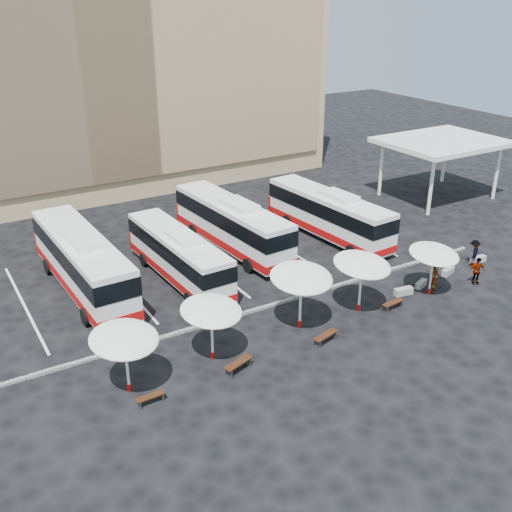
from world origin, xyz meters
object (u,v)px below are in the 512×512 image
passenger_2 (477,271)px  passenger_3 (474,253)px  sunshade_4 (434,254)px  passenger_0 (435,278)px  bus_3 (329,213)px  conc_bench_0 (403,291)px  conc_bench_1 (421,284)px  bus_0 (82,261)px  sunshade_0 (124,339)px  bus_1 (178,254)px  sunshade_2 (301,278)px  bus_2 (232,223)px  wood_bench_3 (393,304)px  wood_bench_1 (238,364)px  sunshade_1 (211,311)px  passenger_1 (432,271)px  wood_bench_2 (326,336)px  sunshade_3 (362,265)px  conc_bench_2 (448,271)px  conc_bench_3 (478,259)px

passenger_2 → passenger_3: 2.91m
sunshade_4 → passenger_0: size_ratio=1.73×
bus_3 → conc_bench_0: bus_3 is taller
conc_bench_1 → bus_0: bearing=150.3°
sunshade_0 → conc_bench_1: bearing=2.0°
bus_1 → sunshade_2: 9.56m
passenger_2 → bus_2: bearing=150.1°
bus_1 → wood_bench_3: size_ratio=7.12×
wood_bench_3 → bus_3: bearing=72.4°
wood_bench_1 → passenger_0: (14.53, 1.10, 0.54)m
sunshade_4 → passenger_3: sunshade_4 is taller
sunshade_1 → conc_bench_1: size_ratio=3.81×
sunshade_0 → wood_bench_3: bearing=-1.8°
bus_3 → sunshade_1: bearing=-150.4°
bus_0 → passenger_1: 21.88m
conc_bench_1 → passenger_2: size_ratio=0.58×
wood_bench_2 → wood_bench_3: (5.58, 0.89, -0.03)m
bus_2 → conc_bench_0: 13.04m
passenger_3 → wood_bench_3: bearing=-18.9°
sunshade_0 → passenger_1: (20.44, 0.78, -1.99)m
bus_2 → bus_3: bus_2 is taller
sunshade_3 → passenger_3: sunshade_3 is taller
bus_1 → passenger_2: (15.88, -10.29, -0.84)m
bus_3 → passenger_2: (3.33, -11.11, -0.98)m
wood_bench_2 → passenger_0: (9.30, 1.24, 0.55)m
bus_2 → conc_bench_1: 13.69m
bus_2 → passenger_0: bearing=-62.4°
conc_bench_2 → passenger_2: 2.04m
wood_bench_3 → wood_bench_1: bearing=-176.0°
wood_bench_1 → sunshade_2: bearing=21.0°
wood_bench_3 → passenger_0: bearing=5.4°
bus_0 → conc_bench_1: bus_0 is taller
bus_1 → wood_bench_2: bus_1 is taller
passenger_2 → bus_1: bearing=167.8°
bus_1 → sunshade_4: 15.77m
sunshade_2 → bus_3: bearing=46.3°
bus_3 → sunshade_2: 13.47m
bus_0 → passenger_3: bearing=-24.3°
conc_bench_2 → conc_bench_3: bearing=4.8°
sunshade_3 → wood_bench_1: 9.49m
sunshade_0 → bus_1: bearing=54.2°
bus_1 → bus_3: size_ratio=0.92×
wood_bench_3 → sunshade_0: bearing=178.2°
bus_3 → sunshade_1: size_ratio=2.93×
passenger_3 → sunshade_0: bearing=-27.4°
conc_bench_2 → passenger_1: bearing=-169.9°
conc_bench_1 → passenger_3: size_ratio=0.59×
bus_1 → passenger_3: size_ratio=6.02×
wood_bench_1 → passenger_2: passenger_2 is taller
bus_0 → bus_3: bus_0 is taller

